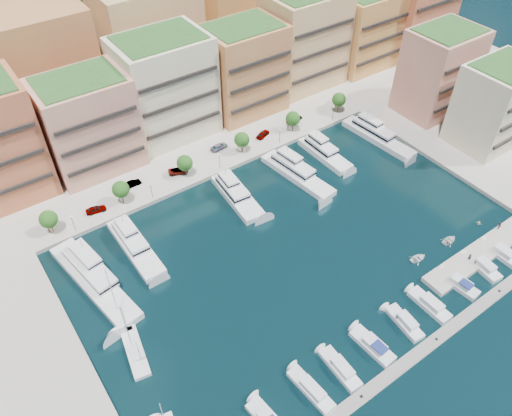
% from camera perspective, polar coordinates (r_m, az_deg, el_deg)
% --- Properties ---
extents(ground, '(400.00, 400.00, 0.00)m').
position_cam_1_polar(ground, '(103.31, 5.19, -4.82)').
color(ground, black).
rests_on(ground, ground).
extents(north_quay, '(220.00, 64.00, 2.00)m').
position_cam_1_polar(north_quay, '(144.08, -10.77, 10.50)').
color(north_quay, '#9E998E').
rests_on(north_quay, ground).
extents(hillside, '(240.00, 40.00, 58.00)m').
position_cam_1_polar(hillside, '(183.98, -17.92, 16.84)').
color(hillside, '#1B3716').
rests_on(hillside, ground).
extents(south_pontoon, '(72.00, 2.20, 0.35)m').
position_cam_1_polar(south_pontoon, '(91.00, 16.14, -17.11)').
color(south_pontoon, gray).
rests_on(south_pontoon, ground).
extents(finger_pier, '(32.00, 5.00, 2.00)m').
position_cam_1_polar(finger_pier, '(112.53, 24.50, -4.65)').
color(finger_pier, '#9E998E').
rests_on(finger_pier, ground).
extents(apartment_2, '(20.00, 15.50, 22.80)m').
position_cam_1_polar(apartment_2, '(121.77, -18.59, 9.09)').
color(apartment_2, tan).
rests_on(apartment_2, north_quay).
extents(apartment_3, '(22.00, 16.50, 25.80)m').
position_cam_1_polar(apartment_3, '(128.41, -10.30, 13.43)').
color(apartment_3, '#F6E4BE').
rests_on(apartment_3, north_quay).
extents(apartment_4, '(20.00, 15.50, 23.80)m').
position_cam_1_polar(apartment_4, '(136.66, -1.40, 15.59)').
color(apartment_4, tan).
rests_on(apartment_4, north_quay).
extents(apartment_5, '(22.00, 16.50, 26.80)m').
position_cam_1_polar(apartment_5, '(149.41, 5.51, 18.62)').
color(apartment_5, '#DBB774').
rests_on(apartment_5, north_quay).
extents(apartment_6, '(20.00, 15.50, 22.80)m').
position_cam_1_polar(apartment_6, '(163.01, 12.28, 19.31)').
color(apartment_6, '#E19F52').
rests_on(apartment_6, north_quay).
extents(apartment_7, '(22.00, 16.50, 24.80)m').
position_cam_1_polar(apartment_7, '(175.74, 17.75, 20.47)').
color(apartment_7, '#B8673D').
rests_on(apartment_7, north_quay).
extents(apartment_east_a, '(18.00, 14.50, 22.80)m').
position_cam_1_polar(apartment_east_a, '(144.95, 20.17, 14.46)').
color(apartment_east_a, tan).
rests_on(apartment_east_a, east_quay).
extents(apartment_east_b, '(18.00, 14.50, 20.80)m').
position_cam_1_polar(apartment_east_b, '(137.60, 25.76, 10.61)').
color(apartment_east_b, '#F6E4BE').
rests_on(apartment_east_b, east_quay).
extents(backblock_1, '(26.00, 18.00, 30.00)m').
position_cam_1_polar(backblock_1, '(140.23, -23.33, 14.30)').
color(backblock_1, tan).
rests_on(backblock_1, north_quay).
extents(backblock_2, '(26.00, 18.00, 30.00)m').
position_cam_1_polar(backblock_2, '(147.94, -12.06, 18.36)').
color(backblock_2, '#DBB774').
rests_on(backblock_2, north_quay).
extents(backblock_3, '(26.00, 18.00, 30.00)m').
position_cam_1_polar(backblock_3, '(160.95, -1.85, 21.33)').
color(backblock_3, '#E19F52').
rests_on(backblock_3, north_quay).
extents(tree_0, '(3.80, 3.80, 5.65)m').
position_cam_1_polar(tree_0, '(110.91, -22.64, -1.19)').
color(tree_0, '#473323').
rests_on(tree_0, north_quay).
extents(tree_1, '(3.80, 3.80, 5.65)m').
position_cam_1_polar(tree_1, '(113.05, -15.20, 2.06)').
color(tree_1, '#473323').
rests_on(tree_1, north_quay).
extents(tree_2, '(3.80, 3.80, 5.65)m').
position_cam_1_polar(tree_2, '(117.35, -8.14, 5.11)').
color(tree_2, '#473323').
rests_on(tree_2, north_quay).
extents(tree_3, '(3.80, 3.80, 5.65)m').
position_cam_1_polar(tree_3, '(123.60, -1.64, 7.82)').
color(tree_3, '#473323').
rests_on(tree_3, north_quay).
extents(tree_4, '(3.80, 3.80, 5.65)m').
position_cam_1_polar(tree_4, '(131.50, 4.24, 10.16)').
color(tree_4, '#473323').
rests_on(tree_4, north_quay).
extents(tree_5, '(3.80, 3.80, 5.65)m').
position_cam_1_polar(tree_5, '(140.78, 9.46, 12.12)').
color(tree_5, '#473323').
rests_on(tree_5, north_quay).
extents(lamppost_0, '(0.30, 0.30, 4.20)m').
position_cam_1_polar(lamppost_0, '(110.11, -20.25, -1.39)').
color(lamppost_0, black).
rests_on(lamppost_0, north_quay).
extents(lamppost_1, '(0.30, 0.30, 4.20)m').
position_cam_1_polar(lamppost_1, '(113.34, -11.92, 2.28)').
color(lamppost_1, black).
rests_on(lamppost_1, north_quay).
extents(lamppost_2, '(0.30, 0.30, 4.20)m').
position_cam_1_polar(lamppost_2, '(119.22, -4.21, 5.62)').
color(lamppost_2, black).
rests_on(lamppost_2, north_quay).
extents(lamppost_3, '(0.30, 0.30, 4.20)m').
position_cam_1_polar(lamppost_3, '(127.39, 2.73, 8.51)').
color(lamppost_3, black).
rests_on(lamppost_3, north_quay).
extents(lamppost_4, '(0.30, 0.30, 4.20)m').
position_cam_1_polar(lamppost_4, '(137.45, 8.82, 10.91)').
color(lamppost_4, black).
rests_on(lamppost_4, north_quay).
extents(yacht_0, '(8.91, 26.28, 7.30)m').
position_cam_1_polar(yacht_0, '(101.91, -18.25, -7.48)').
color(yacht_0, white).
rests_on(yacht_0, ground).
extents(yacht_1, '(4.67, 18.87, 7.30)m').
position_cam_1_polar(yacht_1, '(105.49, -13.78, -4.07)').
color(yacht_1, white).
rests_on(yacht_1, ground).
extents(yacht_3, '(6.38, 17.44, 7.30)m').
position_cam_1_polar(yacht_3, '(113.48, -2.33, 1.67)').
color(yacht_3, white).
rests_on(yacht_3, ground).
extents(yacht_4, '(6.98, 21.30, 7.30)m').
position_cam_1_polar(yacht_4, '(119.68, 4.53, 4.09)').
color(yacht_4, white).
rests_on(yacht_4, ground).
extents(yacht_5, '(4.46, 16.11, 7.30)m').
position_cam_1_polar(yacht_5, '(126.65, 7.69, 6.42)').
color(yacht_5, white).
rests_on(yacht_5, ground).
extents(yacht_6, '(5.98, 21.93, 7.30)m').
position_cam_1_polar(yacht_6, '(134.91, 13.54, 8.11)').
color(yacht_6, white).
rests_on(yacht_6, ground).
extents(cruiser_2, '(3.08, 9.20, 2.55)m').
position_cam_1_polar(cruiser_2, '(85.76, 6.33, -19.96)').
color(cruiser_2, silver).
rests_on(cruiser_2, ground).
extents(cruiser_3, '(2.91, 8.60, 2.55)m').
position_cam_1_polar(cruiser_3, '(88.11, 9.64, -17.67)').
color(cruiser_3, silver).
rests_on(cruiser_3, ground).
extents(cruiser_4, '(3.39, 8.60, 2.66)m').
position_cam_1_polar(cruiser_4, '(91.33, 13.19, -15.10)').
color(cruiser_4, silver).
rests_on(cruiser_4, ground).
extents(cruiser_5, '(3.37, 8.19, 2.55)m').
position_cam_1_polar(cruiser_5, '(95.40, 16.65, -12.46)').
color(cruiser_5, silver).
rests_on(cruiser_5, ground).
extents(cruiser_6, '(2.79, 8.49, 2.55)m').
position_cam_1_polar(cruiser_6, '(99.10, 19.24, -10.43)').
color(cruiser_6, silver).
rests_on(cruiser_6, ground).
extents(cruiser_7, '(3.45, 8.20, 2.66)m').
position_cam_1_polar(cruiser_7, '(104.12, 22.17, -8.07)').
color(cruiser_7, silver).
rests_on(cruiser_7, ground).
extents(cruiser_8, '(3.53, 8.02, 2.55)m').
position_cam_1_polar(cruiser_8, '(108.96, 24.50, -6.15)').
color(cruiser_8, silver).
rests_on(cruiser_8, ground).
extents(cruiser_9, '(2.84, 7.69, 2.55)m').
position_cam_1_polar(cruiser_9, '(113.12, 26.25, -4.70)').
color(cruiser_9, silver).
rests_on(cruiser_9, ground).
extents(sailboat_2, '(4.40, 9.11, 13.20)m').
position_cam_1_polar(sailboat_2, '(96.09, -15.23, -11.66)').
color(sailboat_2, white).
rests_on(sailboat_2, ground).
extents(sailboat_1, '(4.62, 10.71, 13.20)m').
position_cam_1_polar(sailboat_1, '(91.12, -13.61, -15.75)').
color(sailboat_1, white).
rests_on(sailboat_1, ground).
extents(tender_3, '(1.76, 1.67, 0.73)m').
position_cam_1_polar(tender_3, '(118.09, 24.13, -1.56)').
color(tender_3, beige).
rests_on(tender_3, ground).
extents(tender_2, '(3.71, 2.65, 0.77)m').
position_cam_1_polar(tender_2, '(111.79, 21.23, -3.45)').
color(tender_2, silver).
rests_on(tender_2, ground).
extents(tender_1, '(1.60, 1.43, 0.76)m').
position_cam_1_polar(tender_1, '(111.63, 21.29, -3.55)').
color(tender_1, beige).
rests_on(tender_1, ground).
extents(tender_0, '(3.89, 2.94, 0.76)m').
position_cam_1_polar(tender_0, '(106.13, 18.04, -5.48)').
color(tender_0, white).
rests_on(tender_0, ground).
extents(car_0, '(4.62, 2.52, 1.49)m').
position_cam_1_polar(car_0, '(114.31, -17.84, -0.14)').
color(car_0, gray).
rests_on(car_0, north_quay).
extents(car_1, '(4.06, 1.46, 1.33)m').
position_cam_1_polar(car_1, '(118.75, -13.92, 2.72)').
color(car_1, gray).
rests_on(car_1, north_quay).
extents(car_2, '(5.29, 3.81, 1.34)m').
position_cam_1_polar(car_2, '(120.28, -8.86, 4.23)').
color(car_2, gray).
rests_on(car_2, north_quay).
extents(car_3, '(4.98, 2.44, 1.39)m').
position_cam_1_polar(car_3, '(126.67, -4.24, 7.01)').
color(car_3, gray).
rests_on(car_3, north_quay).
extents(car_4, '(4.79, 3.28, 1.51)m').
position_cam_1_polar(car_4, '(130.69, 0.80, 8.46)').
color(car_4, gray).
rests_on(car_4, north_quay).
extents(car_5, '(5.07, 2.64, 1.59)m').
position_cam_1_polar(car_5, '(136.66, 4.39, 10.09)').
color(car_5, gray).
rests_on(car_5, north_quay).
extents(person_0, '(0.51, 0.69, 1.71)m').
position_cam_1_polar(person_0, '(107.91, 23.23, -5.16)').
color(person_0, '#222645').
rests_on(person_0, finger_pier).
extents(person_1, '(1.13, 1.01, 1.92)m').
position_cam_1_polar(person_1, '(116.75, 26.01, -1.83)').
color(person_1, '#432C28').
rests_on(person_1, finger_pier).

